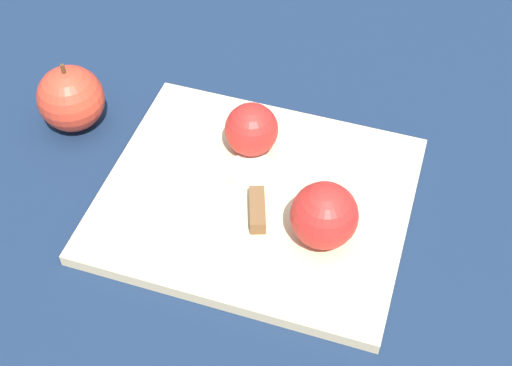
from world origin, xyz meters
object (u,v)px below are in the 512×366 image
Objects in this scene: apple_whole at (71,99)px; knife at (257,203)px; apple_half_left at (324,216)px; apple_half_right at (251,130)px.

knife is at bearing 154.14° from apple_whole.
apple_half_right is (0.09, -0.12, -0.00)m from apple_half_left.
apple_half_left is 1.14× the size of apple_half_right.
apple_half_right is at bearing 172.38° from apple_whole.
apple_half_right is 0.10m from knife.
apple_half_left reaches higher than knife.
apple_half_right is at bearing -84.62° from apple_half_left.
apple_whole is at bearing -57.40° from apple_half_left.
apple_half_left is at bearing 154.76° from apple_whole.
apple_whole is (0.23, -0.03, -0.01)m from apple_half_right.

